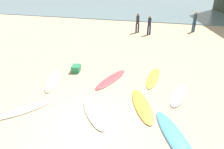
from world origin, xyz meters
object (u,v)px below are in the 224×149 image
object	(u,v)px
surfboard_2	(179,95)
surfboard_7	(142,105)
beach_cooler	(76,68)
surfboard_5	(24,110)
beachgoer_far	(138,22)
surfboard_6	(111,79)
beachgoer_near	(149,24)
surfboard_3	(153,77)
surfboard_1	(94,112)
beachgoer_mid	(195,20)
surfboard_0	(175,138)
surfboard_4	(53,80)

from	to	relation	value
surfboard_2	surfboard_7	world-z (taller)	surfboard_2
surfboard_7	beach_cooler	distance (m)	4.27
surfboard_5	beachgoer_far	size ratio (longest dim) A/B	1.13
surfboard_6	surfboard_7	world-z (taller)	surfboard_7
beachgoer_near	beach_cooler	world-z (taller)	beachgoer_near
surfboard_5	beachgoer_near	bearing A→B (deg)	-64.45
surfboard_6	surfboard_2	bearing A→B (deg)	4.00
surfboard_3	beach_cooler	size ratio (longest dim) A/B	4.18
surfboard_3	beachgoer_far	size ratio (longest dim) A/B	1.40
surfboard_3	beach_cooler	distance (m)	3.86
beachgoer_near	surfboard_2	bearing A→B (deg)	-108.68
surfboard_1	surfboard_3	distance (m)	3.77
surfboard_1	beachgoer_far	distance (m)	12.78
surfboard_7	beachgoer_mid	world-z (taller)	beachgoer_mid
surfboard_7	surfboard_0	bearing A→B (deg)	-71.98
surfboard_6	surfboard_7	bearing A→B (deg)	-30.57
beach_cooler	surfboard_7	bearing A→B (deg)	-28.67
surfboard_1	beach_cooler	world-z (taller)	beach_cooler
beach_cooler	beachgoer_near	bearing A→B (deg)	76.06
surfboard_1	surfboard_5	xyz separation A→B (m)	(-2.39, -0.65, -0.01)
beach_cooler	surfboard_1	bearing A→B (deg)	-53.04
surfboard_0	surfboard_3	xyz separation A→B (m)	(-1.13, 3.84, -0.01)
surfboard_2	beachgoer_far	world-z (taller)	beachgoer_far
surfboard_3	surfboard_7	world-z (taller)	surfboard_7
beachgoer_mid	beach_cooler	size ratio (longest dim) A/B	3.25
surfboard_0	surfboard_3	distance (m)	4.01
surfboard_6	beachgoer_near	size ratio (longest dim) A/B	1.45
surfboard_3	beachgoer_far	xyz separation A→B (m)	(-2.69, 9.28, 0.91)
surfboard_4	surfboard_6	distance (m)	2.68
beachgoer_near	beach_cooler	xyz separation A→B (m)	(-2.28, -9.19, -0.76)
surfboard_3	beachgoer_near	world-z (taller)	beachgoer_near
surfboard_3	beachgoer_near	bearing A→B (deg)	101.72
surfboard_7	beachgoer_near	bearing A→B (deg)	73.41
surfboard_1	surfboard_6	distance (m)	2.63
beachgoer_far	surfboard_4	bearing A→B (deg)	-111.23
surfboard_0	surfboard_2	bearing A→B (deg)	61.51
surfboard_1	beachgoer_far	xyz separation A→B (m)	(-1.10, 12.70, 0.91)
surfboard_5	surfboard_7	bearing A→B (deg)	-121.52
surfboard_4	surfboard_5	size ratio (longest dim) A/B	1.20
surfboard_2	beachgoer_far	xyz separation A→B (m)	(-3.87, 10.58, 0.90)
surfboard_5	surfboard_6	xyz separation A→B (m)	(2.14, 3.27, 0.00)
surfboard_4	beach_cooler	xyz separation A→B (m)	(0.51, 1.31, 0.12)
surfboard_0	surfboard_2	xyz separation A→B (m)	(0.05, 2.54, 0.00)
surfboard_2	surfboard_6	xyz separation A→B (m)	(-3.02, 0.50, -0.01)
surfboard_4	beachgoer_far	xyz separation A→B (m)	(1.65, 11.03, 0.91)
surfboard_0	beachgoer_near	distance (m)	12.90
beachgoer_near	surfboard_7	bearing A→B (deg)	-116.47
beachgoer_near	beachgoer_far	bearing A→B (deg)	121.37
beachgoer_mid	beachgoer_far	world-z (taller)	beachgoer_mid
surfboard_1	surfboard_2	bearing A→B (deg)	178.56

